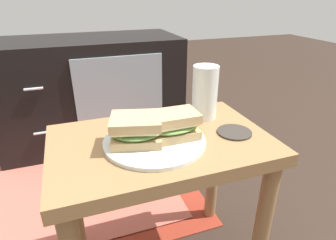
% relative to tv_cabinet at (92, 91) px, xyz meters
% --- Properties ---
extents(side_table, '(0.56, 0.36, 0.46)m').
position_rel_tv_cabinet_xyz_m(side_table, '(0.09, -0.95, 0.08)').
color(side_table, olive).
rests_on(side_table, ground).
extents(tv_cabinet, '(0.96, 0.46, 0.58)m').
position_rel_tv_cabinet_xyz_m(tv_cabinet, '(0.00, 0.00, 0.00)').
color(tv_cabinet, black).
rests_on(tv_cabinet, ground).
extents(area_rug, '(1.04, 0.80, 0.01)m').
position_rel_tv_cabinet_xyz_m(area_rug, '(-0.16, -0.48, -0.29)').
color(area_rug, maroon).
rests_on(area_rug, ground).
extents(plate, '(0.26, 0.26, 0.01)m').
position_rel_tv_cabinet_xyz_m(plate, '(0.07, -0.96, 0.17)').
color(plate, silver).
rests_on(plate, side_table).
extents(sandwich_front, '(0.15, 0.13, 0.07)m').
position_rel_tv_cabinet_xyz_m(sandwich_front, '(0.03, -0.96, 0.21)').
color(sandwich_front, tan).
rests_on(sandwich_front, plate).
extents(sandwich_back, '(0.14, 0.09, 0.07)m').
position_rel_tv_cabinet_xyz_m(sandwich_back, '(0.12, -0.97, 0.21)').
color(sandwich_back, tan).
rests_on(sandwich_back, plate).
extents(beer_glass, '(0.07, 0.07, 0.16)m').
position_rel_tv_cabinet_xyz_m(beer_glass, '(0.26, -0.86, 0.25)').
color(beer_glass, silver).
rests_on(beer_glass, side_table).
extents(coaster, '(0.09, 0.09, 0.01)m').
position_rel_tv_cabinet_xyz_m(coaster, '(0.29, -0.98, 0.17)').
color(coaster, '#332D28').
rests_on(coaster, side_table).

